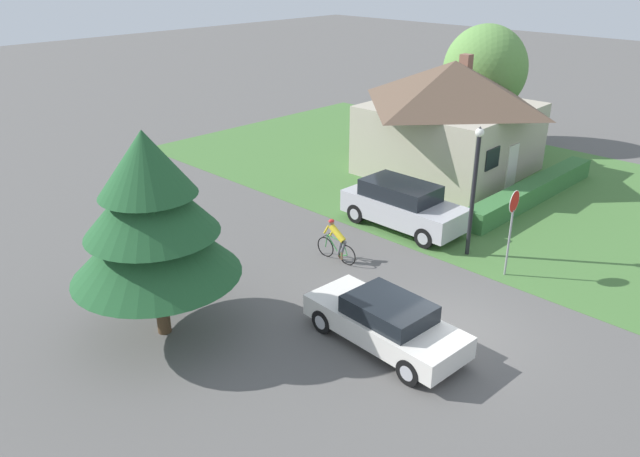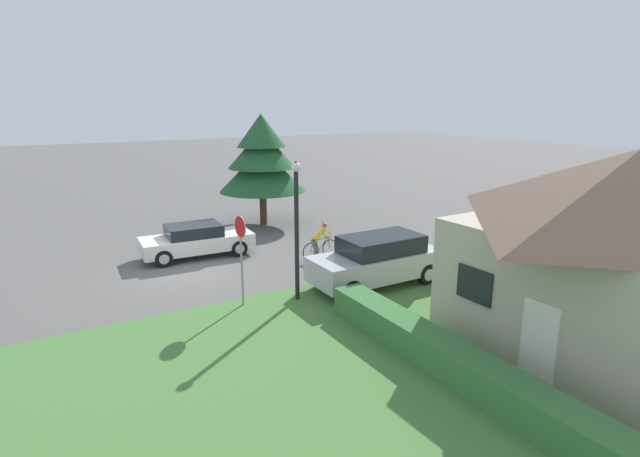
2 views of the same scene
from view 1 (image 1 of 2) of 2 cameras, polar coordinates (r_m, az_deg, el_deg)
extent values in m
plane|color=#5B5956|center=(18.18, 11.62, -9.18)|extent=(140.00, 140.00, 0.00)
cube|color=#477538|center=(29.13, 17.79, 3.12)|extent=(16.00, 36.00, 0.01)
cube|color=#B2A893|center=(30.75, 11.72, 8.05)|extent=(7.18, 6.83, 3.28)
pyramid|color=brown|center=(30.16, 12.14, 12.89)|extent=(7.76, 7.38, 2.01)
cube|color=silver|center=(29.44, 17.14, 5.47)|extent=(0.90, 0.09, 2.00)
cube|color=black|center=(27.52, 15.50, 6.18)|extent=(1.10, 0.10, 0.90)
cube|color=brown|center=(32.17, 13.21, 14.55)|extent=(0.52, 0.52, 0.80)
cube|color=#387038|center=(28.22, 18.83, 3.22)|extent=(9.57, 0.90, 0.85)
cube|color=silver|center=(17.06, 5.93, -8.75)|extent=(2.05, 4.68, 0.62)
cube|color=black|center=(16.70, 6.32, -7.33)|extent=(1.71, 2.28, 0.48)
cylinder|color=black|center=(17.61, 0.29, -8.45)|extent=(0.28, 0.71, 0.70)
cylinder|color=#ADADB2|center=(17.61, 0.29, -8.45)|extent=(0.28, 0.42, 0.40)
cylinder|color=black|center=(18.59, 3.98, -6.63)|extent=(0.28, 0.71, 0.70)
cylinder|color=#ADADB2|center=(18.59, 3.98, -6.63)|extent=(0.28, 0.42, 0.40)
cylinder|color=black|center=(15.87, 8.18, -12.82)|extent=(0.28, 0.71, 0.70)
cylinder|color=#ADADB2|center=(15.87, 8.18, -12.82)|extent=(0.28, 0.42, 0.40)
cylinder|color=black|center=(16.95, 11.75, -10.46)|extent=(0.28, 0.71, 0.70)
cylinder|color=#ADADB2|center=(16.95, 11.75, -10.46)|extent=(0.28, 0.42, 0.40)
torus|color=black|center=(21.26, 2.50, -2.45)|extent=(0.08, 0.74, 0.74)
torus|color=black|center=(21.83, 0.51, -1.69)|extent=(0.08, 0.74, 0.74)
cylinder|color=#338C3F|center=(21.33, 2.00, -1.90)|extent=(0.04, 0.17, 0.55)
cylinder|color=#338C3F|center=(21.53, 1.26, -1.53)|extent=(0.07, 0.62, 0.64)
cylinder|color=#338C3F|center=(21.37, 1.40, -0.93)|extent=(0.07, 0.73, 0.11)
cylinder|color=#338C3F|center=(21.38, 2.17, -2.47)|extent=(0.05, 0.33, 0.16)
cylinder|color=#338C3F|center=(21.22, 2.33, -1.87)|extent=(0.04, 0.21, 0.43)
cylinder|color=#338C3F|center=(21.70, 0.59, -1.13)|extent=(0.04, 0.12, 0.50)
cylinder|color=black|center=(21.57, 0.67, -0.57)|extent=(0.44, 0.05, 0.02)
ellipsoid|color=black|center=(21.17, 2.15, -1.24)|extent=(0.09, 0.20, 0.05)
cylinder|color=slate|center=(21.23, 2.16, -1.67)|extent=(0.12, 0.25, 0.46)
cylinder|color=slate|center=(21.37, 1.84, -1.73)|extent=(0.12, 0.25, 0.61)
cylinder|color=#8C6647|center=(21.43, 2.00, -2.49)|extent=(0.08, 0.08, 0.30)
cylinder|color=#8C6647|center=(21.60, 1.78, -2.54)|extent=(0.17, 0.08, 0.21)
cylinder|color=yellow|center=(21.23, 1.60, -0.46)|extent=(0.25, 0.68, 0.57)
cylinder|color=yellow|center=(21.36, 1.13, -0.31)|extent=(0.08, 0.25, 0.35)
cylinder|color=yellow|center=(21.53, 0.59, -0.09)|extent=(0.08, 0.25, 0.35)
sphere|color=#8C6647|center=(21.25, 1.05, 0.57)|extent=(0.19, 0.19, 0.19)
ellipsoid|color=red|center=(21.24, 1.05, 0.70)|extent=(0.22, 0.18, 0.12)
cube|color=#B7B7BC|center=(24.12, 7.64, 1.73)|extent=(1.93, 4.83, 0.86)
cube|color=black|center=(23.97, 7.35, 3.49)|extent=(1.70, 2.86, 0.61)
cylinder|color=black|center=(24.58, 3.32, 1.39)|extent=(0.24, 0.76, 0.76)
cylinder|color=#ADADB2|center=(24.58, 3.32, 1.39)|extent=(0.25, 0.44, 0.44)
cylinder|color=black|center=(25.83, 5.89, 2.44)|extent=(0.24, 0.76, 0.76)
cylinder|color=#ADADB2|center=(25.83, 5.89, 2.44)|extent=(0.25, 0.44, 0.44)
cylinder|color=black|center=(22.74, 9.53, -0.85)|extent=(0.24, 0.76, 0.76)
cylinder|color=#ADADB2|center=(22.74, 9.53, -0.85)|extent=(0.25, 0.44, 0.44)
cylinder|color=black|center=(24.08, 11.96, 0.39)|extent=(0.24, 0.76, 0.76)
cylinder|color=#ADADB2|center=(24.08, 11.96, 0.39)|extent=(0.25, 0.44, 0.44)
cylinder|color=gray|center=(21.11, 16.87, -1.30)|extent=(0.07, 0.07, 2.31)
cylinder|color=red|center=(20.56, 17.34, 2.36)|extent=(0.69, 0.09, 0.69)
cylinder|color=silver|center=(20.56, 17.34, 2.36)|extent=(0.73, 0.09, 0.73)
cylinder|color=black|center=(21.88, 13.80, 2.75)|extent=(0.14, 0.14, 4.28)
sphere|color=white|center=(21.19, 14.40, 8.49)|extent=(0.30, 0.30, 0.30)
cone|color=black|center=(21.16, 14.44, 8.89)|extent=(0.18, 0.18, 0.12)
cylinder|color=#4C3823|center=(17.87, -14.28, -6.66)|extent=(0.38, 0.38, 1.82)
cone|color=#23562D|center=(16.96, -14.96, -0.74)|extent=(4.53, 4.53, 2.23)
cone|color=#23562D|center=(16.55, -15.36, 2.70)|extent=(3.53, 3.53, 1.96)
cone|color=#23562D|center=(16.24, -15.72, 5.82)|extent=(2.54, 2.54, 1.70)
cylinder|color=#4C3823|center=(36.19, 14.36, 9.27)|extent=(0.36, 0.36, 2.18)
ellipsoid|color=#609347|center=(35.60, 14.86, 13.91)|extent=(4.46, 4.46, 4.68)
camera|label=2|loc=(31.91, 40.02, 12.41)|focal=28.00mm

